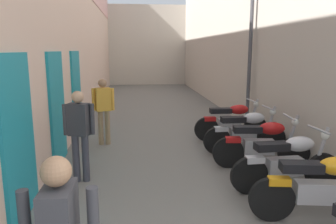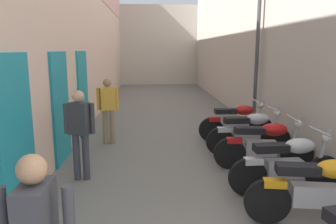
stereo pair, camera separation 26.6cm
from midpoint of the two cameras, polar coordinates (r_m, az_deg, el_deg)
ground_plane at (r=9.15m, az=-1.05°, el=-3.16°), size 36.00×36.00×0.00m
building_left at (r=11.04m, az=-16.52°, el=18.04°), size 0.45×20.00×7.30m
building_right at (r=11.44m, az=11.86°, el=17.57°), size 0.45×20.00×7.18m
building_far_end at (r=21.85m, az=-4.13°, el=11.64°), size 7.87×2.00×4.99m
motorcycle_second at (r=4.65m, az=24.16°, el=-11.92°), size 1.84×0.58×1.04m
motorcycle_third at (r=5.44m, az=19.14°, el=-8.26°), size 1.85×0.58×1.04m
motorcycle_fourth at (r=6.35m, az=15.14°, el=-5.26°), size 1.85×0.58×1.04m
motorcycle_fifth at (r=7.18m, az=12.54°, el=-3.27°), size 1.85×0.58×1.04m
motorcycle_sixth at (r=8.12m, az=10.28°, el=-1.53°), size 1.85×0.58×1.04m
pedestrian_mid_alley at (r=5.65m, az=-16.71°, el=-2.99°), size 0.52×0.30×1.57m
pedestrian_further_down at (r=7.75m, az=-12.32°, el=0.93°), size 0.52×0.29×1.57m
street_lamp at (r=9.22m, az=13.17°, el=14.66°), size 0.79×0.18×4.94m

